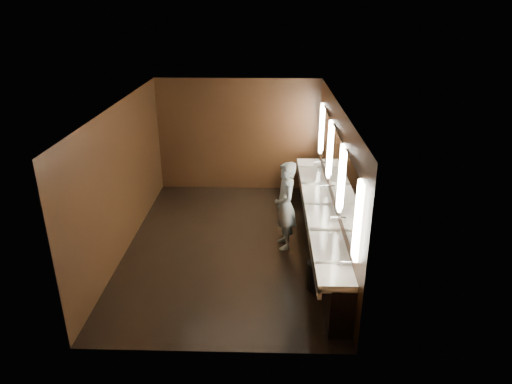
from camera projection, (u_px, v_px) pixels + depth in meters
floor at (230, 245)px, 9.10m from camera, size 6.00×6.00×0.00m
ceiling at (226, 105)px, 8.01m from camera, size 4.00×6.00×0.02m
wall_back at (239, 135)px, 11.32m from camera, size 4.00×0.02×2.80m
wall_front at (208, 265)px, 5.80m from camera, size 4.00×0.02×2.80m
wall_left at (123, 178)px, 8.61m from camera, size 0.02×6.00×2.80m
wall_right at (335, 181)px, 8.50m from camera, size 0.02×6.00×2.80m
sink_counter at (321, 224)px, 8.86m from camera, size 0.55×5.40×1.01m
mirror_band at (335, 163)px, 8.37m from camera, size 0.06×5.03×1.15m
person at (285, 206)px, 8.73m from camera, size 0.52×0.70×1.75m
trash_bin at (316, 275)px, 7.65m from camera, size 0.36×0.36×0.50m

